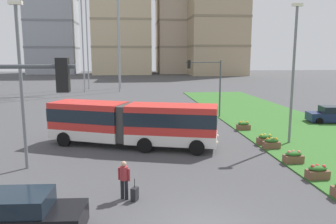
# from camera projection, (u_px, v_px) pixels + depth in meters

# --- Properties ---
(grass_median) EXTENTS (10.00, 70.00, 0.08)m
(grass_median) POSITION_uv_depth(u_px,v_px,m) (332.00, 147.00, 23.13)
(grass_median) COLOR #336628
(grass_median) RESTS_ON ground_plane
(articulated_bus) EXTENTS (11.91, 6.30, 3.00)m
(articulated_bus) POSITION_uv_depth(u_px,v_px,m) (132.00, 123.00, 23.12)
(articulated_bus) COLOR red
(articulated_bus) RESTS_ON ground
(car_black_sedan) EXTENTS (4.50, 2.23, 1.58)m
(car_black_sedan) POSITION_uv_depth(u_px,v_px,m) (19.00, 216.00, 11.59)
(car_black_sedan) COLOR black
(car_black_sedan) RESTS_ON ground
(car_navy_sedan) EXTENTS (4.62, 2.53, 1.58)m
(car_navy_sedan) POSITION_uv_depth(u_px,v_px,m) (333.00, 115.00, 31.40)
(car_navy_sedan) COLOR #19234C
(car_navy_sedan) RESTS_ON ground
(pedestrian_crossing) EXTENTS (0.53, 0.36, 1.74)m
(pedestrian_crossing) POSITION_uv_depth(u_px,v_px,m) (124.00, 177.00, 14.58)
(pedestrian_crossing) COLOR black
(pedestrian_crossing) RESTS_ON ground
(rolling_suitcase) EXTENTS (0.38, 0.43, 0.97)m
(rolling_suitcase) POSITION_uv_depth(u_px,v_px,m) (135.00, 194.00, 14.54)
(rolling_suitcase) COLOR #232328
(rolling_suitcase) RESTS_ON ground
(flower_planter_1) EXTENTS (1.10, 0.56, 0.74)m
(flower_planter_1) POSITION_uv_depth(u_px,v_px,m) (318.00, 172.00, 16.96)
(flower_planter_1) COLOR brown
(flower_planter_1) RESTS_ON grass_median
(flower_planter_2) EXTENTS (1.10, 0.56, 0.74)m
(flower_planter_2) POSITION_uv_depth(u_px,v_px,m) (293.00, 157.00, 19.48)
(flower_planter_2) COLOR brown
(flower_planter_2) RESTS_ON grass_median
(flower_planter_3) EXTENTS (1.10, 0.56, 0.74)m
(flower_planter_3) POSITION_uv_depth(u_px,v_px,m) (271.00, 143.00, 22.53)
(flower_planter_3) COLOR brown
(flower_planter_3) RESTS_ON grass_median
(flower_planter_4) EXTENTS (1.10, 0.56, 0.74)m
(flower_planter_4) POSITION_uv_depth(u_px,v_px,m) (265.00, 139.00, 23.59)
(flower_planter_4) COLOR brown
(flower_planter_4) RESTS_ON grass_median
(flower_planter_5) EXTENTS (1.10, 0.56, 0.74)m
(flower_planter_5) POSITION_uv_depth(u_px,v_px,m) (243.00, 126.00, 28.16)
(flower_planter_5) COLOR brown
(flower_planter_5) RESTS_ON grass_median
(traffic_light_far_right) EXTENTS (3.61, 0.28, 5.80)m
(traffic_light_far_right) POSITION_uv_depth(u_px,v_px,m) (209.00, 78.00, 33.60)
(traffic_light_far_right) COLOR #474C51
(traffic_light_far_right) RESTS_ON ground
(streetlight_left) EXTENTS (0.70, 0.28, 9.07)m
(streetlight_left) POSITION_uv_depth(u_px,v_px,m) (21.00, 80.00, 17.96)
(streetlight_left) COLOR slate
(streetlight_left) RESTS_ON ground
(streetlight_median) EXTENTS (0.70, 0.28, 9.75)m
(streetlight_median) POSITION_uv_depth(u_px,v_px,m) (293.00, 69.00, 23.22)
(streetlight_median) COLOR slate
(streetlight_median) RESTS_ON ground
(apartment_tower_west) EXTENTS (16.39, 15.44, 43.93)m
(apartment_tower_west) POSITION_uv_depth(u_px,v_px,m) (52.00, 10.00, 116.58)
(apartment_tower_west) COLOR #9EA3AD
(apartment_tower_west) RESTS_ON ground
(apartment_tower_westcentre) EXTENTS (19.56, 15.50, 43.88)m
(apartment_tower_westcentre) POSITION_uv_depth(u_px,v_px,m) (121.00, 9.00, 112.61)
(apartment_tower_westcentre) COLOR beige
(apartment_tower_westcentre) RESTS_ON ground
(apartment_tower_centre) EXTENTS (20.54, 19.84, 44.39)m
(apartment_tower_centre) POSITION_uv_depth(u_px,v_px,m) (185.00, 11.00, 120.67)
(apartment_tower_centre) COLOR #C6B299
(apartment_tower_centre) RESTS_ON ground
(apartment_tower_eastcentre) EXTENTS (18.07, 15.35, 44.57)m
(apartment_tower_eastcentre) POSITION_uv_depth(u_px,v_px,m) (217.00, 5.00, 107.10)
(apartment_tower_eastcentre) COLOR tan
(apartment_tower_eastcentre) RESTS_ON ground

